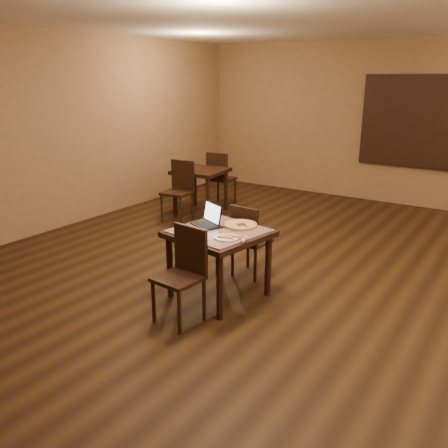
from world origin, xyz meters
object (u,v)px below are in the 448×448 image
Objects in this scene: other_table_b at (201,177)px; tiled_table at (219,239)px; laptop at (209,219)px; other_table_b_chair_near at (180,187)px; chair_main_near at (184,269)px; other_table_b_chair_far at (220,176)px; chair_main_far at (248,237)px; pizza_pan at (240,226)px.

tiled_table is at bearing -56.05° from other_table_b.
other_table_b_chair_near reaches higher than laptop.
other_table_b_chair_far reaches higher than chair_main_near.
laptop is 0.45× the size of other_table_b.
other_table_b_chair_far is (-2.18, 3.21, -0.10)m from tiled_table.
tiled_table is 0.28m from laptop.
other_table_b_chair_far is at bearing 133.96° from tiled_table.
other_table_b_chair_near is at bearing 159.70° from laptop.
tiled_table is 0.64m from chair_main_far.
laptop is 3.22m from other_table_b.
other_table_b_chair_near is (-1.99, 1.94, -0.26)m from laptop.
chair_main_far is at bearing 93.27° from laptop.
laptop is 3.69m from other_table_b_chair_far.
pizza_pan is at bearing 121.91° from other_table_b_chair_far.
other_table_b_chair_far reaches higher than pizza_pan.
other_table_b_chair_near is at bearing 142.04° from pizza_pan.
chair_main_near is at bearing -61.76° from other_table_b.
laptop is at bearing 162.40° from tiled_table.
laptop is 1.13× the size of pizza_pan.
other_table_b_chair_far is (-2.18, 3.83, 0.03)m from chair_main_near.
laptop is 0.35m from pizza_pan.
tiled_table is 0.29m from pizza_pan.
laptop is at bearing 111.12° from chair_main_near.
chair_main_near is at bearing 113.91° from other_table_b_chair_far.
other_table_b_chair_far reaches higher than chair_main_far.
tiled_table is 2.64× the size of laptop.
laptop reaches higher than tiled_table.
other_table_b_chair_far reaches higher than laptop.
other_table_b_chair_near and other_table_b_chair_far have the same top height.
laptop is at bearing -57.61° from other_table_b.
other_table_b is at bearing -39.17° from chair_main_far.
chair_main_far is 2.50× the size of pizza_pan.
laptop is (-0.21, 0.72, 0.29)m from chair_main_near.
other_table_b_chair_far is at bearing 83.32° from other_table_b.
other_table_b_chair_near is at bearing -96.68° from other_table_b.
other_table_b is (-2.18, 2.01, 0.14)m from chair_main_far.
chair_main_near is (0.01, -0.62, -0.13)m from tiled_table.
chair_main_near is at bearing -97.49° from pizza_pan.
chair_main_far is at bearing 95.63° from chair_main_near.
other_table_b_chair_far is at bearing 83.32° from other_table_b_chair_near.
pizza_pan is at bearing 111.53° from chair_main_far.
other_table_b reaches higher than pizza_pan.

